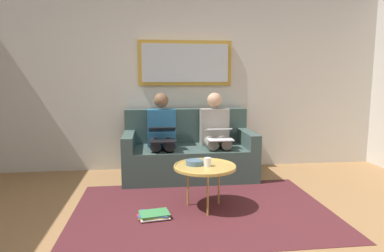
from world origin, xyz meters
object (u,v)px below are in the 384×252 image
object	(u,v)px
laptop_white	(219,134)
couch	(188,153)
coffee_table	(205,167)
framed_mirror	(185,63)
magazine_stack	(154,215)
cup	(208,162)
person_left	(216,132)
laptop_black	(162,134)
person_right	(162,133)
bowl	(195,163)

from	to	relation	value
laptop_white	couch	bearing A→B (deg)	-40.84
couch	coffee_table	xyz separation A→B (m)	(-0.04, 1.22, 0.13)
framed_mirror	magazine_stack	bearing A→B (deg)	74.54
cup	framed_mirror	bearing A→B (deg)	-87.93
laptop_white	magazine_stack	xyz separation A→B (m)	(0.86, 1.08, -0.60)
person_left	laptop_black	distance (m)	0.77
couch	person_right	size ratio (longest dim) A/B	1.53
laptop_black	person_right	bearing A→B (deg)	-90.00
cup	person_right	distance (m)	1.25
cup	magazine_stack	size ratio (longest dim) A/B	0.27
framed_mirror	bowl	bearing A→B (deg)	87.61
couch	coffee_table	world-z (taller)	couch
laptop_white	laptop_black	distance (m)	0.73
cup	bowl	size ratio (longest dim) A/B	0.50
coffee_table	person_left	distance (m)	1.21
framed_mirror	couch	bearing A→B (deg)	90.00
person_right	magazine_stack	distance (m)	1.46
laptop_black	bowl	bearing A→B (deg)	109.04
magazine_stack	framed_mirror	bearing A→B (deg)	-105.46
laptop_white	bowl	bearing A→B (deg)	63.24
couch	coffee_table	bearing A→B (deg)	91.65
couch	person_left	size ratio (longest dim) A/B	1.53
couch	person_left	distance (m)	0.47
cup	laptop_black	xyz separation A→B (m)	(0.42, -0.94, 0.13)
coffee_table	person_left	xyz separation A→B (m)	(-0.33, -1.15, 0.17)
person_right	magazine_stack	world-z (taller)	person_right
laptop_black	magazine_stack	bearing A→B (deg)	83.27
coffee_table	person_left	size ratio (longest dim) A/B	0.56
person_left	laptop_black	bearing A→B (deg)	17.53
person_left	laptop_white	distance (m)	0.25
person_right	cup	bearing A→B (deg)	109.87
laptop_black	framed_mirror	bearing A→B (deg)	-117.95
person_left	person_right	bearing A→B (deg)	0.00
cup	person_right	size ratio (longest dim) A/B	0.08
framed_mirror	magazine_stack	size ratio (longest dim) A/B	4.04
framed_mirror	coffee_table	xyz separation A→B (m)	(-0.04, 1.61, -1.11)
person_right	laptop_black	size ratio (longest dim) A/B	2.90
person_left	magazine_stack	world-z (taller)	person_left
bowl	laptop_white	bearing A→B (deg)	-116.76
laptop_white	laptop_black	size ratio (longest dim) A/B	0.86
laptop_white	magazine_stack	world-z (taller)	laptop_white
person_left	person_right	distance (m)	0.73
framed_mirror	person_left	xyz separation A→B (m)	(-0.36, 0.46, -0.94)
cup	laptop_black	world-z (taller)	laptop_black
couch	cup	bearing A→B (deg)	92.72
laptop_black	couch	bearing A→B (deg)	-140.72
magazine_stack	person_right	bearing A→B (deg)	-95.57
coffee_table	person_right	distance (m)	1.23
couch	person_right	world-z (taller)	person_right
coffee_table	person_right	bearing A→B (deg)	-70.81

